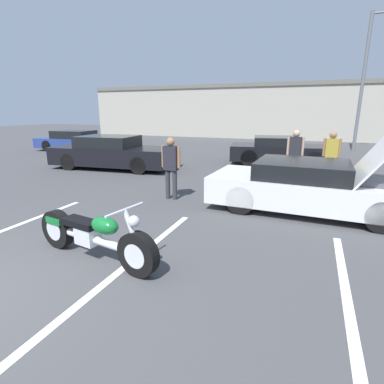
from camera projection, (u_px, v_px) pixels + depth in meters
name	position (u px, v px, depth m)	size (l,w,h in m)	color
parking_stripe_middle	(107.00, 281.00, 4.04)	(0.12, 5.43, 0.01)	white
parking_stripe_back	(354.00, 342.00, 2.98)	(0.12, 5.43, 0.01)	white
far_building	(267.00, 110.00, 25.59)	(32.00, 4.20, 4.40)	#B2AD9E
light_pole	(365.00, 77.00, 16.04)	(1.21, 0.28, 7.20)	slate
motorcycle	(93.00, 236.00, 4.55)	(2.40, 0.78, 0.96)	black
show_car_hood_open	(310.00, 186.00, 6.79)	(4.45, 2.02, 2.04)	white
parked_car_mid_row	(113.00, 153.00, 11.93)	(4.97, 2.34, 1.28)	black
parked_car_right_row	(280.00, 151.00, 12.84)	(4.43, 2.55, 1.17)	black
parked_car_left_row	(77.00, 141.00, 17.29)	(4.84, 2.16, 1.15)	navy
spectator_near_motorcycle	(295.00, 152.00, 9.53)	(0.52, 0.22, 1.66)	gray
spectator_by_show_car	(331.00, 153.00, 9.39)	(0.52, 0.21, 1.62)	#333338
spectator_midground	(171.00, 163.00, 7.61)	(0.52, 0.21, 1.59)	#333338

